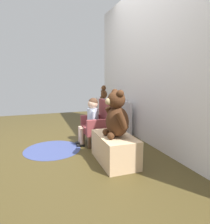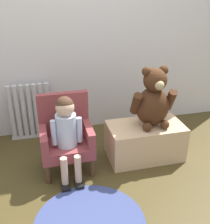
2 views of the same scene
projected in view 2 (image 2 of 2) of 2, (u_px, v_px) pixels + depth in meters
ground_plane at (100, 206)px, 2.09m from camera, size 6.00×6.00×0.00m
back_wall at (69, 17)px, 2.71m from camera, size 3.80×0.05×2.40m
radiator at (30, 112)px, 2.89m from camera, size 0.43×0.05×0.59m
child_armchair at (66, 135)px, 2.42m from camera, size 0.44×0.37×0.67m
child_figure at (66, 127)px, 2.26m from camera, size 0.25×0.35×0.71m
low_bench at (145, 141)px, 2.62m from camera, size 0.69×0.38×0.33m
large_teddy_bear at (153, 100)px, 2.45m from camera, size 0.40×0.28×0.55m
floor_rug at (90, 223)px, 1.95m from camera, size 0.79×0.79×0.01m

